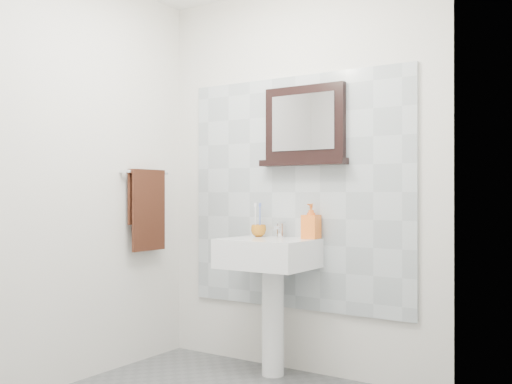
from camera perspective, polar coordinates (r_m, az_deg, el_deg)
back_wall at (r=3.88m, az=3.93°, el=1.45°), size 2.00×0.01×2.50m
left_wall at (r=3.70m, az=-18.53°, el=1.54°), size 0.01×2.20×2.50m
right_wall at (r=2.45m, az=11.58°, el=2.41°), size 0.01×2.20×2.50m
splashback at (r=3.87m, az=3.84°, el=-0.02°), size 1.60×0.02×1.50m
pedestal_sink at (r=3.75m, az=1.24°, el=-7.27°), size 0.55×0.44×0.96m
toothbrush_cup at (r=3.92m, az=0.25°, el=-3.70°), size 0.13×0.13×0.08m
toothbrushes at (r=3.91m, az=0.24°, el=-2.47°), size 0.05×0.04×0.21m
soap_dispenser at (r=3.74m, az=5.27°, el=-2.78°), size 0.10×0.11×0.22m
framed_mirror at (r=3.83m, az=4.65°, el=6.10°), size 0.60×0.11×0.51m
towel_bar at (r=4.13m, az=-10.40°, el=1.84°), size 0.07×0.40×0.03m
hand_towel at (r=4.13m, az=-10.33°, el=-1.08°), size 0.06×0.30×0.55m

